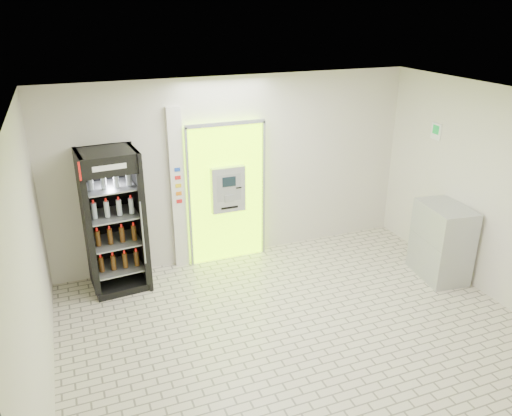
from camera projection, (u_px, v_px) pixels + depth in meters
ground at (300, 335)px, 6.49m from camera, size 6.00×6.00×0.00m
room_shell at (306, 204)px, 5.79m from camera, size 6.00×6.00×6.00m
atm_assembly at (226, 192)px, 8.06m from camera, size 1.30×0.24×2.33m
pillar at (178, 190)px, 7.78m from camera, size 0.22×0.11×2.60m
beverage_cooler at (114, 223)px, 7.28m from camera, size 0.86×0.79×2.13m
steel_cabinet at (442, 242)px, 7.70m from camera, size 0.71×0.96×1.18m
exit_sign at (436, 131)px, 7.89m from camera, size 0.02×0.22×0.26m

